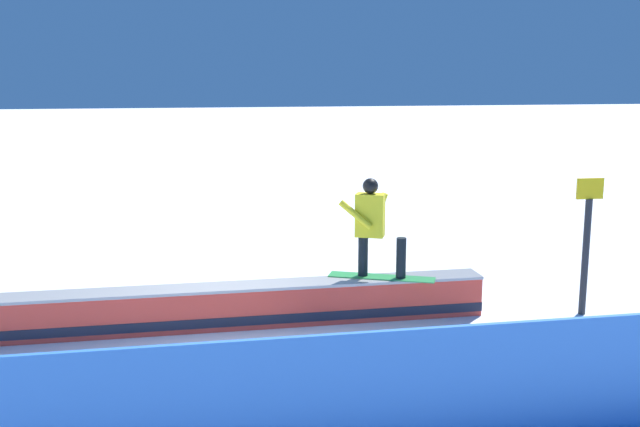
% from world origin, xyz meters
% --- Properties ---
extents(ground_plane, '(120.00, 120.00, 0.00)m').
position_xyz_m(ground_plane, '(0.00, 0.00, 0.00)').
color(ground_plane, white).
extents(grind_box, '(7.20, 0.65, 0.60)m').
position_xyz_m(grind_box, '(0.00, 0.00, 0.27)').
color(grind_box, red).
rests_on(grind_box, ground_plane).
extents(snowboarder, '(1.52, 0.85, 1.43)m').
position_xyz_m(snowboarder, '(-2.01, -0.10, 1.36)').
color(snowboarder, '#2E8D42').
rests_on(snowboarder, grind_box).
extents(safety_fence, '(13.27, 0.38, 1.19)m').
position_xyz_m(safety_fence, '(0.00, 3.77, 0.60)').
color(safety_fence, '#3676DC').
rests_on(safety_fence, ground_plane).
extents(trail_marker, '(0.40, 0.10, 2.01)m').
position_xyz_m(trail_marker, '(-5.08, 0.28, 1.08)').
color(trail_marker, '#262628').
rests_on(trail_marker, ground_plane).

